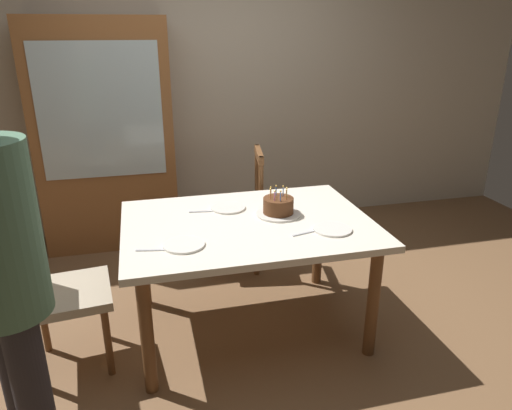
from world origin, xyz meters
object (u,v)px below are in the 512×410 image
chair_spindle_back (237,212)px  dining_table (248,235)px  plate_near_celebrant (184,245)px  plate_near_guest (332,229)px  plate_far_side (228,208)px  china_cabinet (106,137)px  chair_upholstered (48,284)px  person_celebrant (3,280)px  birthday_cake (278,207)px

chair_spindle_back → dining_table: bearing=-97.5°
chair_spindle_back → plate_near_celebrant: bearing=-115.3°
dining_table → plate_near_guest: plate_near_guest is taller
plate_far_side → china_cabinet: 1.55m
plate_near_celebrant → chair_upholstered: 0.76m
dining_table → plate_far_side: bearing=107.0°
china_cabinet → person_celebrant: bearing=-96.3°
dining_table → person_celebrant: size_ratio=0.89×
plate_near_guest → chair_upholstered: (-1.56, 0.13, -0.21)m
plate_far_side → plate_near_guest: same height
birthday_cake → plate_near_celebrant: (-0.61, -0.30, -0.04)m
plate_near_guest → chair_upholstered: chair_upholstered is taller
chair_spindle_back → chair_upholstered: same height
plate_near_celebrant → china_cabinet: size_ratio=0.12×
birthday_cake → chair_spindle_back: size_ratio=0.29×
dining_table → plate_near_celebrant: size_ratio=6.63×
person_celebrant → dining_table: bearing=35.4°
plate_far_side → person_celebrant: 1.48m
birthday_cake → plate_far_side: bearing=148.0°
plate_near_celebrant → china_cabinet: (-0.45, 1.80, 0.21)m
birthday_cake → plate_far_side: (-0.28, 0.17, -0.04)m
birthday_cake → china_cabinet: china_cabinet is taller
chair_spindle_back → china_cabinet: china_cabinet is taller
plate_near_guest → chair_spindle_back: 1.17m
plate_near_celebrant → plate_near_guest: size_ratio=1.00×
plate_far_side → chair_spindle_back: chair_spindle_back is taller
chair_upholstered → china_cabinet: china_cabinet is taller
dining_table → chair_spindle_back: size_ratio=1.54×
birthday_cake → plate_far_side: 0.33m
dining_table → chair_spindle_back: (0.11, 0.84, -0.19)m
chair_spindle_back → person_celebrant: person_celebrant is taller
plate_near_celebrant → chair_upholstered: (-0.72, 0.13, -0.21)m
plate_far_side → plate_near_guest: bearing=-43.0°
chair_spindle_back → chair_upholstered: size_ratio=1.00×
plate_far_side → chair_upholstered: size_ratio=0.23×
person_celebrant → china_cabinet: (0.26, 2.35, 0.02)m
dining_table → chair_upholstered: chair_upholstered is taller
plate_far_side → chair_upholstered: 1.12m
birthday_cake → plate_near_guest: birthday_cake is taller
person_celebrant → chair_upholstered: bearing=90.4°
dining_table → plate_near_guest: 0.51m
china_cabinet → chair_spindle_back: bearing=-36.4°
plate_far_side → plate_near_guest: (0.51, -0.48, 0.00)m
dining_table → chair_spindle_back: 0.87m
plate_near_celebrant → person_celebrant: bearing=-142.1°
chair_upholstered → china_cabinet: (0.26, 1.66, 0.42)m
birthday_cake → plate_far_side: birthday_cake is taller
plate_far_side → chair_upholstered: chair_upholstered is taller
person_celebrant → plate_near_celebrant: bearing=37.9°
chair_upholstered → china_cabinet: bearing=81.0°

